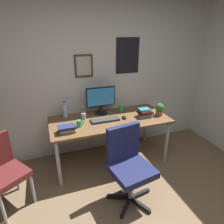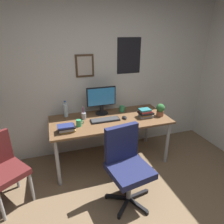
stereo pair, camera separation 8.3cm
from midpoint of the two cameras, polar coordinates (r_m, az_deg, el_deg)
wall_back at (r=3.16m, az=-6.82°, el=10.51°), size 4.40×0.10×2.60m
desk at (r=2.97m, az=-1.45°, el=-3.19°), size 1.77×0.80×0.73m
office_chair at (r=2.37m, az=3.72°, el=-14.31°), size 0.57×0.57×0.95m
side_chair at (r=2.65m, az=-30.37°, el=-14.12°), size 0.59×0.59×0.88m
monitor at (r=3.05m, az=-4.09°, el=3.69°), size 0.46×0.20×0.43m
keyboard at (r=2.87m, az=-2.88°, el=-2.35°), size 0.43×0.15×0.03m
computer_mouse at (r=2.94m, az=2.82°, el=-1.59°), size 0.06×0.11×0.04m
water_bottle at (r=3.05m, az=-14.36°, el=0.39°), size 0.07×0.07×0.25m
coffee_mug_near at (r=3.19m, az=1.97°, el=0.98°), size 0.12×0.08×0.10m
coffee_mug_far at (r=2.73m, az=-10.45°, el=-3.33°), size 0.11×0.07×0.10m
potted_plant at (r=3.11m, az=12.99°, el=0.90°), size 0.13×0.13×0.20m
pen_cup at (r=2.94m, az=-9.14°, el=-1.16°), size 0.07×0.07×0.20m
book_stack_left at (r=3.03m, az=8.82°, el=-0.17°), size 0.22×0.17×0.13m
book_stack_right at (r=2.62m, az=-13.93°, el=-4.77°), size 0.23×0.16×0.09m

